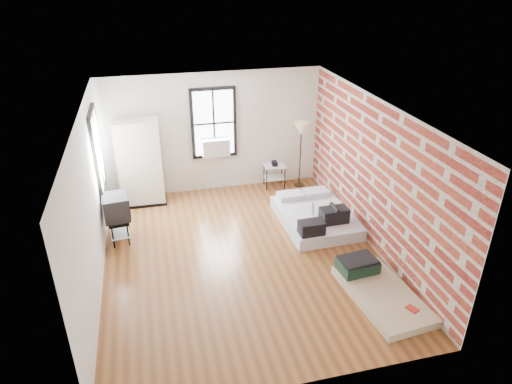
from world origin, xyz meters
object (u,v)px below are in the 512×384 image
object	(u,v)px
mattress_bare	(376,288)
floor_lamp	(301,132)
mattress_main	(316,216)
tv_stand	(117,209)
side_table	(274,170)
wardrobe	(140,163)

from	to	relation	value
mattress_bare	floor_lamp	distance (m)	4.40
mattress_main	tv_stand	size ratio (longest dim) A/B	2.02
floor_lamp	tv_stand	xyz separation A→B (m)	(-4.22, -1.48, -0.69)
tv_stand	side_table	bearing A→B (deg)	17.37
floor_lamp	mattress_bare	bearing A→B (deg)	-91.20
wardrobe	floor_lamp	bearing A→B (deg)	1.12
mattress_bare	side_table	distance (m)	4.33
side_table	tv_stand	xyz separation A→B (m)	(-3.60, -1.55, 0.24)
mattress_bare	mattress_main	bearing A→B (deg)	88.36
mattress_bare	side_table	size ratio (longest dim) A/B	2.78
mattress_main	side_table	bearing A→B (deg)	99.32
mattress_main	wardrobe	distance (m)	4.00
side_table	mattress_bare	bearing A→B (deg)	-82.99
side_table	wardrobe	bearing A→B (deg)	-178.71
mattress_bare	floor_lamp	size ratio (longest dim) A/B	1.15
mattress_main	wardrobe	size ratio (longest dim) A/B	0.99
mattress_bare	wardrobe	size ratio (longest dim) A/B	0.95
mattress_main	mattress_bare	xyz separation A→B (m)	(0.17, -2.38, -0.05)
mattress_main	mattress_bare	distance (m)	2.39
wardrobe	tv_stand	bearing A→B (deg)	-107.34
floor_lamp	side_table	bearing A→B (deg)	173.51
floor_lamp	tv_stand	world-z (taller)	floor_lamp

